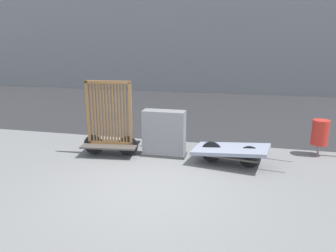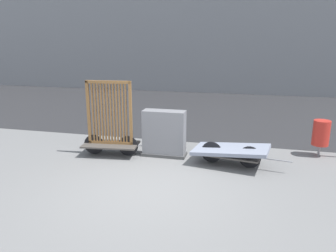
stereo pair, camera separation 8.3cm
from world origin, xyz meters
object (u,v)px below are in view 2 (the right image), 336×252
object	(u,v)px
utility_cabinet	(164,135)
trash_bin	(321,133)
bike_cart_with_mattress	(231,151)
bike_cart_with_bedframe	(110,129)

from	to	relation	value
utility_cabinet	trash_bin	bearing A→B (deg)	13.49
utility_cabinet	bike_cart_with_mattress	bearing A→B (deg)	-9.02
bike_cart_with_bedframe	bike_cart_with_mattress	xyz separation A→B (m)	(3.08, -0.00, -0.34)
bike_cart_with_mattress	trash_bin	distance (m)	2.54
bike_cart_with_bedframe	utility_cabinet	world-z (taller)	bike_cart_with_bedframe
bike_cart_with_bedframe	trash_bin	bearing A→B (deg)	6.67
bike_cart_with_bedframe	trash_bin	world-z (taller)	bike_cart_with_bedframe
trash_bin	utility_cabinet	bearing A→B (deg)	-166.51
bike_cart_with_bedframe	bike_cart_with_mattress	size ratio (longest dim) A/B	0.92
bike_cart_with_bedframe	utility_cabinet	size ratio (longest dim) A/B	1.79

